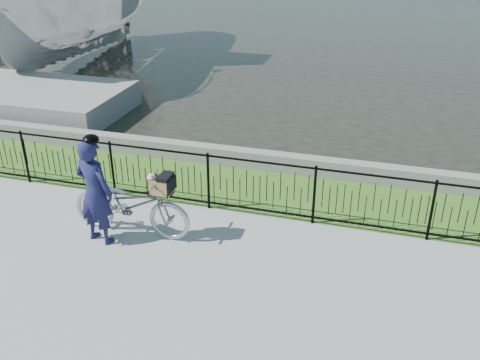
% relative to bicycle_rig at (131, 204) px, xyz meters
% --- Properties ---
extents(ground, '(120.00, 120.00, 0.00)m').
position_rel_bicycle_rig_xyz_m(ground, '(1.99, -0.40, -0.58)').
color(ground, gray).
rests_on(ground, ground).
extents(grass_strip, '(60.00, 2.00, 0.01)m').
position_rel_bicycle_rig_xyz_m(grass_strip, '(1.99, 2.20, -0.57)').
color(grass_strip, '#3C6620').
rests_on(grass_strip, ground).
extents(quay_wall, '(60.00, 0.30, 0.40)m').
position_rel_bicycle_rig_xyz_m(quay_wall, '(1.99, 3.20, -0.38)').
color(quay_wall, slate).
rests_on(quay_wall, ground).
extents(fence, '(14.00, 0.06, 1.15)m').
position_rel_bicycle_rig_xyz_m(fence, '(1.99, 1.20, -0.00)').
color(fence, black).
rests_on(fence, ground).
extents(bicycle_rig, '(2.17, 0.76, 1.25)m').
position_rel_bicycle_rig_xyz_m(bicycle_rig, '(0.00, 0.00, 0.00)').
color(bicycle_rig, '#A3A7AF').
rests_on(bicycle_rig, ground).
extents(cyclist, '(0.77, 0.59, 1.95)m').
position_rel_bicycle_rig_xyz_m(cyclist, '(-0.45, -0.38, 0.38)').
color(cyclist, '#171840').
rests_on(cyclist, ground).
extents(boat_near, '(5.13, 11.67, 6.20)m').
position_rel_bicycle_rig_xyz_m(boat_near, '(-7.29, 10.35, 1.70)').
color(boat_near, '#AEAEAF').
rests_on(boat_near, water).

